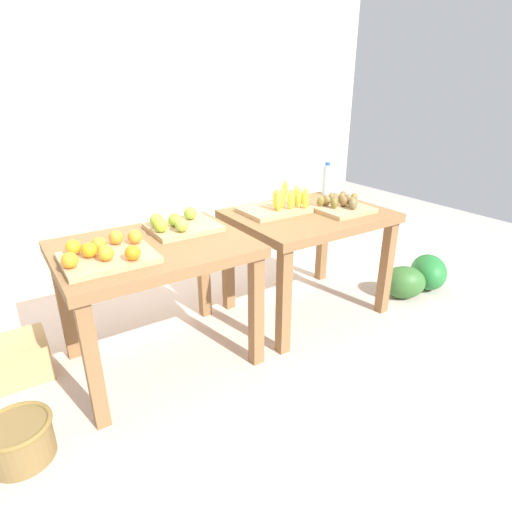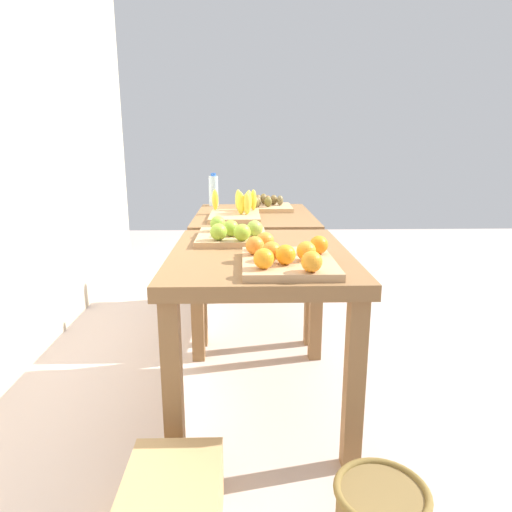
{
  "view_description": "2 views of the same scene",
  "coord_description": "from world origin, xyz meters",
  "px_view_note": "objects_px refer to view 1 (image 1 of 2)",
  "views": [
    {
      "loc": [
        -1.26,
        -2.1,
        1.58
      ],
      "look_at": [
        0.1,
        -0.03,
        0.55
      ],
      "focal_mm": 29.14,
      "sensor_mm": 36.0,
      "label": 1
    },
    {
      "loc": [
        -2.54,
        0.07,
        1.23
      ],
      "look_at": [
        -0.07,
        0.0,
        0.62
      ],
      "focal_mm": 31.62,
      "sensor_mm": 36.0,
      "label": 2
    }
  ],
  "objects_px": {
    "apple_bin": "(180,225)",
    "kiwi_bin": "(341,206)",
    "cardboard_produce_box": "(11,361)",
    "display_table_right": "(308,227)",
    "orange_bin": "(106,253)",
    "water_bottle": "(327,179)",
    "wicker_basket": "(20,440)",
    "display_table_left": "(155,263)",
    "watermelon_pile": "(418,276)",
    "banana_crate": "(279,205)"
  },
  "relations": [
    {
      "from": "orange_bin",
      "to": "display_table_left",
      "type": "bearing_deg",
      "value": 19.23
    },
    {
      "from": "cardboard_produce_box",
      "to": "apple_bin",
      "type": "bearing_deg",
      "value": -9.52
    },
    {
      "from": "apple_bin",
      "to": "banana_crate",
      "type": "bearing_deg",
      "value": -1.23
    },
    {
      "from": "display_table_right",
      "to": "watermelon_pile",
      "type": "height_order",
      "value": "display_table_right"
    },
    {
      "from": "apple_bin",
      "to": "water_bottle",
      "type": "relative_size",
      "value": 1.6
    },
    {
      "from": "display_table_right",
      "to": "kiwi_bin",
      "type": "distance_m",
      "value": 0.27
    },
    {
      "from": "display_table_right",
      "to": "orange_bin",
      "type": "bearing_deg",
      "value": -176.1
    },
    {
      "from": "water_bottle",
      "to": "wicker_basket",
      "type": "relative_size",
      "value": 0.84
    },
    {
      "from": "display_table_left",
      "to": "banana_crate",
      "type": "relative_size",
      "value": 2.34
    },
    {
      "from": "display_table_left",
      "to": "kiwi_bin",
      "type": "distance_m",
      "value": 1.34
    },
    {
      "from": "display_table_left",
      "to": "watermelon_pile",
      "type": "height_order",
      "value": "display_table_left"
    },
    {
      "from": "kiwi_bin",
      "to": "water_bottle",
      "type": "height_order",
      "value": "water_bottle"
    },
    {
      "from": "banana_crate",
      "to": "water_bottle",
      "type": "distance_m",
      "value": 0.64
    },
    {
      "from": "display_table_left",
      "to": "water_bottle",
      "type": "height_order",
      "value": "water_bottle"
    },
    {
      "from": "watermelon_pile",
      "to": "wicker_basket",
      "type": "relative_size",
      "value": 2.51
    },
    {
      "from": "watermelon_pile",
      "to": "display_table_right",
      "type": "bearing_deg",
      "value": 163.23
    },
    {
      "from": "display_table_right",
      "to": "watermelon_pile",
      "type": "distance_m",
      "value": 1.11
    },
    {
      "from": "orange_bin",
      "to": "apple_bin",
      "type": "xyz_separation_m",
      "value": [
        0.49,
        0.22,
        -0.0
      ]
    },
    {
      "from": "watermelon_pile",
      "to": "wicker_basket",
      "type": "height_order",
      "value": "watermelon_pile"
    },
    {
      "from": "watermelon_pile",
      "to": "wicker_basket",
      "type": "bearing_deg",
      "value": -178.7
    },
    {
      "from": "water_bottle",
      "to": "cardboard_produce_box",
      "type": "distance_m",
      "value": 2.47
    },
    {
      "from": "watermelon_pile",
      "to": "cardboard_produce_box",
      "type": "distance_m",
      "value": 2.92
    },
    {
      "from": "display_table_right",
      "to": "water_bottle",
      "type": "height_order",
      "value": "water_bottle"
    },
    {
      "from": "wicker_basket",
      "to": "apple_bin",
      "type": "bearing_deg",
      "value": 24.9
    },
    {
      "from": "display_table_right",
      "to": "kiwi_bin",
      "type": "bearing_deg",
      "value": -24.51
    },
    {
      "from": "kiwi_bin",
      "to": "cardboard_produce_box",
      "type": "distance_m",
      "value": 2.26
    },
    {
      "from": "kiwi_bin",
      "to": "display_table_right",
      "type": "bearing_deg",
      "value": 155.49
    },
    {
      "from": "display_table_left",
      "to": "apple_bin",
      "type": "bearing_deg",
      "value": 30.67
    },
    {
      "from": "orange_bin",
      "to": "apple_bin",
      "type": "height_order",
      "value": "apple_bin"
    },
    {
      "from": "apple_bin",
      "to": "kiwi_bin",
      "type": "distance_m",
      "value": 1.13
    },
    {
      "from": "apple_bin",
      "to": "watermelon_pile",
      "type": "xyz_separation_m",
      "value": [
        1.85,
        -0.41,
        -0.66
      ]
    },
    {
      "from": "banana_crate",
      "to": "wicker_basket",
      "type": "bearing_deg",
      "value": -165.26
    },
    {
      "from": "display_table_right",
      "to": "orange_bin",
      "type": "distance_m",
      "value": 1.4
    },
    {
      "from": "kiwi_bin",
      "to": "water_bottle",
      "type": "distance_m",
      "value": 0.47
    },
    {
      "from": "display_table_right",
      "to": "water_bottle",
      "type": "xyz_separation_m",
      "value": [
        0.43,
        0.31,
        0.23
      ]
    },
    {
      "from": "apple_bin",
      "to": "kiwi_bin",
      "type": "xyz_separation_m",
      "value": [
        1.11,
        -0.22,
        -0.0
      ]
    },
    {
      "from": "watermelon_pile",
      "to": "cardboard_produce_box",
      "type": "height_order",
      "value": "watermelon_pile"
    },
    {
      "from": "kiwi_bin",
      "to": "cardboard_produce_box",
      "type": "relative_size",
      "value": 0.9
    },
    {
      "from": "display_table_right",
      "to": "apple_bin",
      "type": "height_order",
      "value": "apple_bin"
    },
    {
      "from": "banana_crate",
      "to": "kiwi_bin",
      "type": "height_order",
      "value": "banana_crate"
    },
    {
      "from": "kiwi_bin",
      "to": "water_bottle",
      "type": "relative_size",
      "value": 1.43
    },
    {
      "from": "display_table_right",
      "to": "cardboard_produce_box",
      "type": "xyz_separation_m",
      "value": [
        -1.92,
        0.3,
        -0.53
      ]
    },
    {
      "from": "apple_bin",
      "to": "watermelon_pile",
      "type": "bearing_deg",
      "value": -12.67
    },
    {
      "from": "kiwi_bin",
      "to": "watermelon_pile",
      "type": "xyz_separation_m",
      "value": [
        0.74,
        -0.19,
        -0.66
      ]
    },
    {
      "from": "display_table_left",
      "to": "banana_crate",
      "type": "height_order",
      "value": "banana_crate"
    },
    {
      "from": "kiwi_bin",
      "to": "wicker_basket",
      "type": "height_order",
      "value": "kiwi_bin"
    },
    {
      "from": "cardboard_produce_box",
      "to": "display_table_right",
      "type": "bearing_deg",
      "value": -8.9
    },
    {
      "from": "water_bottle",
      "to": "wicker_basket",
      "type": "xyz_separation_m",
      "value": [
        -2.37,
        -0.66,
        -0.77
      ]
    },
    {
      "from": "display_table_left",
      "to": "display_table_right",
      "type": "xyz_separation_m",
      "value": [
        1.12,
        0.0,
        0.0
      ]
    },
    {
      "from": "display_table_right",
      "to": "cardboard_produce_box",
      "type": "relative_size",
      "value": 2.6
    }
  ]
}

